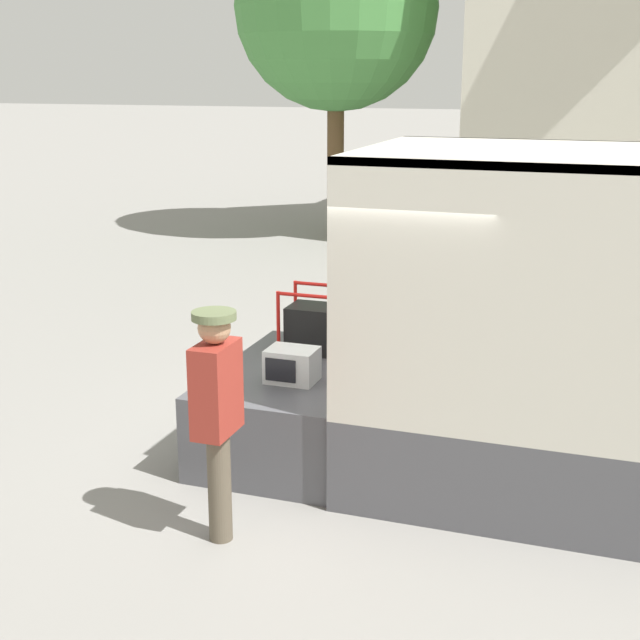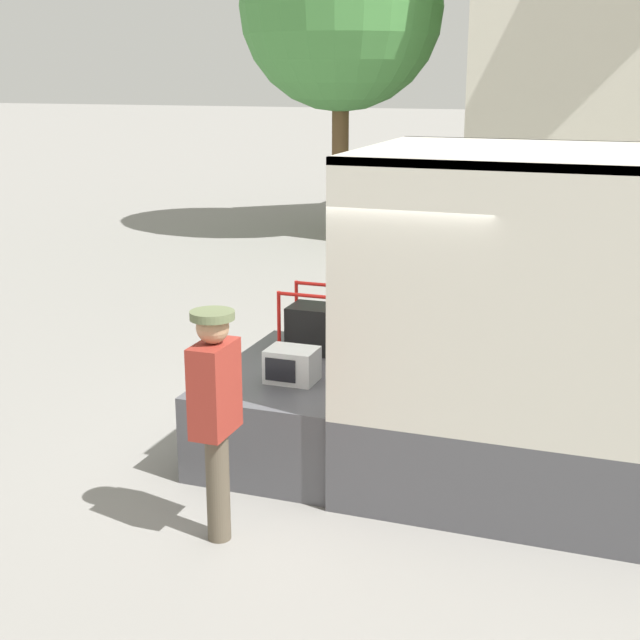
{
  "view_description": "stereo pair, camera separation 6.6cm",
  "coord_description": "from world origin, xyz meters",
  "px_view_note": "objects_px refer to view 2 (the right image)",
  "views": [
    {
      "loc": [
        2.11,
        -7.4,
        3.46
      ],
      "look_at": [
        -0.39,
        -0.2,
        1.34
      ],
      "focal_mm": 50.0,
      "sensor_mm": 36.0,
      "label": 1
    },
    {
      "loc": [
        2.17,
        -7.37,
        3.46
      ],
      "look_at": [
        -0.39,
        -0.2,
        1.34
      ],
      "focal_mm": 50.0,
      "sensor_mm": 36.0,
      "label": 2
    }
  ],
  "objects_px": {
    "portable_generator": "(315,327)",
    "street_tree": "(341,8)",
    "worker_person": "(215,401)",
    "microwave": "(292,365)"
  },
  "relations": [
    {
      "from": "microwave",
      "to": "portable_generator",
      "type": "relative_size",
      "value": 0.69
    },
    {
      "from": "portable_generator",
      "to": "street_tree",
      "type": "relative_size",
      "value": 0.09
    },
    {
      "from": "portable_generator",
      "to": "street_tree",
      "type": "xyz_separation_m",
      "value": [
        -3.19,
        10.4,
        3.71
      ]
    },
    {
      "from": "portable_generator",
      "to": "street_tree",
      "type": "distance_m",
      "value": 11.49
    },
    {
      "from": "microwave",
      "to": "street_tree",
      "type": "distance_m",
      "value": 12.39
    },
    {
      "from": "microwave",
      "to": "street_tree",
      "type": "relative_size",
      "value": 0.06
    },
    {
      "from": "microwave",
      "to": "street_tree",
      "type": "height_order",
      "value": "street_tree"
    },
    {
      "from": "portable_generator",
      "to": "street_tree",
      "type": "height_order",
      "value": "street_tree"
    },
    {
      "from": "portable_generator",
      "to": "worker_person",
      "type": "xyz_separation_m",
      "value": [
        0.09,
        -2.41,
        0.1
      ]
    },
    {
      "from": "worker_person",
      "to": "street_tree",
      "type": "bearing_deg",
      "value": 104.4
    }
  ]
}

